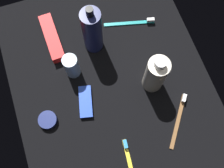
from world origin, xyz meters
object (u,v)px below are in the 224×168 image
at_px(bodywash_bottle, 155,74).
at_px(toothbrush_yellow, 130,165).
at_px(lotion_bottle, 92,31).
at_px(toothbrush_brown, 179,118).
at_px(cream_tin_left, 48,120).
at_px(toothbrush_teal, 132,22).
at_px(toothpaste_box_red, 52,38).
at_px(snack_bar_blue, 86,102).
at_px(deodorant_stick, 72,66).

bearing_deg(bodywash_bottle, toothbrush_yellow, -35.10).
height_order(lotion_bottle, toothbrush_yellow, lotion_bottle).
xyz_separation_m(lotion_bottle, toothbrush_brown, (0.33, 0.18, -0.09)).
distance_m(bodywash_bottle, cream_tin_left, 0.36).
bearing_deg(cream_tin_left, lotion_bottle, 133.56).
bearing_deg(toothbrush_teal, toothpaste_box_red, -95.38).
xyz_separation_m(toothbrush_yellow, toothpaste_box_red, (-0.48, -0.11, 0.01)).
height_order(toothbrush_yellow, snack_bar_blue, toothbrush_yellow).
height_order(lotion_bottle, toothbrush_brown, lotion_bottle).
relative_size(deodorant_stick, snack_bar_blue, 0.98).
distance_m(deodorant_stick, snack_bar_blue, 0.12).
xyz_separation_m(toothbrush_yellow, toothbrush_brown, (-0.09, 0.20, 0.00)).
bearing_deg(bodywash_bottle, deodorant_stick, -117.31).
bearing_deg(lotion_bottle, toothbrush_yellow, -2.64).
distance_m(toothbrush_teal, cream_tin_left, 0.44).
distance_m(bodywash_bottle, deodorant_stick, 0.26).
xyz_separation_m(toothbrush_teal, toothpaste_box_red, (-0.03, -0.28, 0.01)).
distance_m(bodywash_bottle, toothbrush_teal, 0.24).
relative_size(toothbrush_yellow, toothbrush_brown, 1.18).
bearing_deg(deodorant_stick, snack_bar_blue, 3.62).
bearing_deg(toothbrush_teal, bodywash_bottle, -3.90).
height_order(lotion_bottle, toothpaste_box_red, lotion_bottle).
height_order(lotion_bottle, deodorant_stick, lotion_bottle).
height_order(deodorant_stick, snack_bar_blue, deodorant_stick).
bearing_deg(cream_tin_left, toothpaste_box_red, 162.09).
bearing_deg(snack_bar_blue, deodorant_stick, -162.94).
bearing_deg(deodorant_stick, toothpaste_box_red, -165.60).
bearing_deg(toothbrush_yellow, lotion_bottle, 177.36).
relative_size(deodorant_stick, toothbrush_teal, 0.57).
bearing_deg(cream_tin_left, bodywash_bottle, 91.96).
bearing_deg(deodorant_stick, toothbrush_brown, 46.51).
distance_m(deodorant_stick, toothpaste_box_red, 0.15).
height_order(toothbrush_teal, toothbrush_brown, same).
height_order(deodorant_stick, cream_tin_left, deodorant_stick).
xyz_separation_m(bodywash_bottle, toothpaste_box_red, (-0.26, -0.27, -0.07)).
bearing_deg(toothbrush_teal, deodorant_stick, -66.22).
relative_size(bodywash_bottle, toothpaste_box_red, 1.02).
bearing_deg(toothpaste_box_red, lotion_bottle, 62.91).
relative_size(lotion_bottle, toothpaste_box_red, 1.23).
bearing_deg(toothbrush_brown, deodorant_stick, -133.49).
bearing_deg(cream_tin_left, snack_bar_blue, 98.19).
xyz_separation_m(toothbrush_teal, snack_bar_blue, (0.22, -0.24, 0.00)).
bearing_deg(toothbrush_teal, cream_tin_left, -56.85).
relative_size(lotion_bottle, deodorant_stick, 2.14).
height_order(toothbrush_yellow, cream_tin_left, toothbrush_yellow).
bearing_deg(toothbrush_brown, snack_bar_blue, -118.49).
relative_size(toothpaste_box_red, cream_tin_left, 3.03).
height_order(toothbrush_brown, snack_bar_blue, toothbrush_brown).
bearing_deg(lotion_bottle, toothbrush_teal, 103.01).
height_order(bodywash_bottle, toothbrush_teal, bodywash_bottle).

